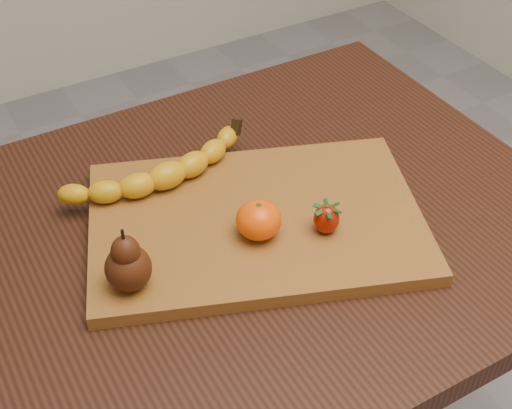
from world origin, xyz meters
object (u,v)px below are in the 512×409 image
cutting_board (256,221)px  mandarin (259,220)px  table (216,283)px  pear (127,259)px

cutting_board → mandarin: 0.05m
table → mandarin: (0.04, -0.05, 0.14)m
mandarin → cutting_board: bearing=65.4°
pear → mandarin: (0.18, 0.00, -0.02)m
mandarin → table: bearing=131.0°
mandarin → pear: bearing=-180.0°
cutting_board → pear: bearing=-149.4°
table → cutting_board: cutting_board is taller
table → mandarin: size_ratio=16.62×
pear → mandarin: 0.18m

